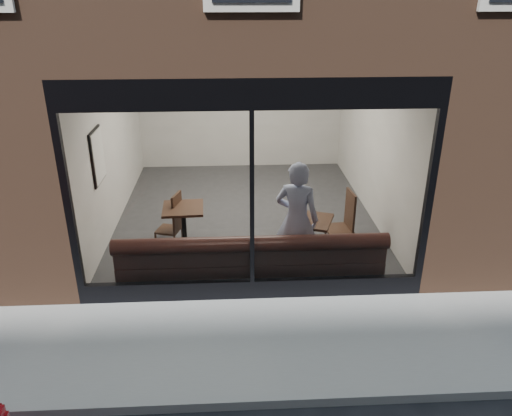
{
  "coord_description": "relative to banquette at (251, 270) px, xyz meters",
  "views": [
    {
      "loc": [
        -0.28,
        -4.16,
        4.21
      ],
      "look_at": [
        0.07,
        2.4,
        1.3
      ],
      "focal_mm": 35.0,
      "sensor_mm": 36.0,
      "label": 1
    }
  ],
  "objects": [
    {
      "name": "ground",
      "position": [
        0.0,
        -2.45,
        -0.23
      ],
      "size": [
        120.0,
        120.0,
        0.0
      ],
      "primitive_type": "plane",
      "color": "black",
      "rests_on": "ground"
    },
    {
      "name": "sidewalk_near",
      "position": [
        0.0,
        -1.45,
        -0.22
      ],
      "size": [
        40.0,
        2.0,
        0.01
      ],
      "primitive_type": "cube",
      "color": "gray",
      "rests_on": "ground"
    },
    {
      "name": "kerb_near",
      "position": [
        0.0,
        -2.5,
        -0.17
      ],
      "size": [
        40.0,
        0.1,
        0.12
      ],
      "primitive_type": "cube",
      "color": "gray",
      "rests_on": "ground"
    },
    {
      "name": "host_building_pier_left",
      "position": [
        -3.75,
        5.55,
        1.38
      ],
      "size": [
        2.5,
        12.0,
        3.2
      ],
      "primitive_type": "cube",
      "color": "brown",
      "rests_on": "ground"
    },
    {
      "name": "host_building_pier_right",
      "position": [
        3.75,
        5.55,
        1.38
      ],
      "size": [
        2.5,
        12.0,
        3.2
      ],
      "primitive_type": "cube",
      "color": "brown",
      "rests_on": "ground"
    },
    {
      "name": "host_building_backfill",
      "position": [
        0.0,
        8.55,
        1.38
      ],
      "size": [
        5.0,
        6.0,
        3.2
      ],
      "primitive_type": "cube",
      "color": "brown",
      "rests_on": "ground"
    },
    {
      "name": "cafe_floor",
      "position": [
        0.0,
        2.55,
        -0.21
      ],
      "size": [
        6.0,
        6.0,
        0.0
      ],
      "primitive_type": "plane",
      "color": "#2D2D30",
      "rests_on": "ground"
    },
    {
      "name": "cafe_ceiling",
      "position": [
        0.0,
        2.55,
        2.97
      ],
      "size": [
        6.0,
        6.0,
        0.0
      ],
      "primitive_type": "plane",
      "rotation": [
        3.14,
        0.0,
        0.0
      ],
      "color": "white",
      "rests_on": "host_building_upper"
    },
    {
      "name": "cafe_wall_back",
      "position": [
        0.0,
        5.54,
        1.37
      ],
      "size": [
        5.0,
        0.0,
        5.0
      ],
      "primitive_type": "plane",
      "rotation": [
        1.57,
        0.0,
        0.0
      ],
      "color": "beige",
      "rests_on": "ground"
    },
    {
      "name": "cafe_wall_left",
      "position": [
        -2.49,
        2.55,
        1.37
      ],
      "size": [
        0.0,
        6.0,
        6.0
      ],
      "primitive_type": "plane",
      "rotation": [
        1.57,
        0.0,
        1.57
      ],
      "color": "beige",
      "rests_on": "ground"
    },
    {
      "name": "cafe_wall_right",
      "position": [
        2.49,
        2.55,
        1.37
      ],
      "size": [
        0.0,
        6.0,
        6.0
      ],
      "primitive_type": "plane",
      "rotation": [
        1.57,
        0.0,
        -1.57
      ],
      "color": "beige",
      "rests_on": "ground"
    },
    {
      "name": "storefront_kick",
      "position": [
        0.0,
        -0.4,
        -0.08
      ],
      "size": [
        5.0,
        0.1,
        0.3
      ],
      "primitive_type": "cube",
      "color": "black",
      "rests_on": "ground"
    },
    {
      "name": "storefront_header",
      "position": [
        0.0,
        -0.4,
        2.77
      ],
      "size": [
        5.0,
        0.1,
        0.4
      ],
      "primitive_type": "cube",
      "color": "black",
      "rests_on": "host_building_upper"
    },
    {
      "name": "storefront_mullion",
      "position": [
        0.0,
        -0.4,
        1.32
      ],
      "size": [
        0.06,
        0.1,
        2.5
      ],
      "primitive_type": "cube",
      "color": "black",
      "rests_on": "storefront_kick"
    },
    {
      "name": "storefront_glass",
      "position": [
        0.0,
        -0.43,
        1.33
      ],
      "size": [
        4.8,
        0.0,
        4.8
      ],
      "primitive_type": "plane",
      "rotation": [
        1.57,
        0.0,
        0.0
      ],
      "color": "white",
      "rests_on": "storefront_kick"
    },
    {
      "name": "banquette",
      "position": [
        0.0,
        0.0,
        0.0
      ],
      "size": [
        4.0,
        0.55,
        0.45
      ],
      "primitive_type": "cube",
      "color": "black",
      "rests_on": "cafe_floor"
    },
    {
      "name": "person",
      "position": [
        0.73,
        0.32,
        0.71
      ],
      "size": [
        0.79,
        0.66,
        1.86
      ],
      "primitive_type": "imported",
      "rotation": [
        0.0,
        0.0,
        2.78
      ],
      "color": "#A3B0D9",
      "rests_on": "cafe_floor"
    },
    {
      "name": "cafe_table_left",
      "position": [
        -1.11,
        1.25,
        0.52
      ],
      "size": [
        0.72,
        0.72,
        0.04
      ],
      "primitive_type": "cube",
      "rotation": [
        0.0,
        0.0,
        0.05
      ],
      "color": "black",
      "rests_on": "cafe_floor"
    },
    {
      "name": "cafe_table_right",
      "position": [
        1.0,
        0.66,
        0.52
      ],
      "size": [
        0.85,
        0.85,
        0.04
      ],
      "primitive_type": "cube",
      "rotation": [
        0.0,
        0.0,
        -0.36
      ],
      "color": "black",
      "rests_on": "cafe_floor"
    },
    {
      "name": "cafe_chair_left",
      "position": [
        -1.41,
        1.45,
        0.01
      ],
      "size": [
        0.48,
        0.48,
        0.04
      ],
      "primitive_type": "cube",
      "rotation": [
        0.0,
        0.0,
        2.85
      ],
      "color": "black",
      "rests_on": "cafe_floor"
    },
    {
      "name": "cafe_chair_right",
      "position": [
        1.63,
        1.31,
        0.01
      ],
      "size": [
        0.5,
        0.5,
        0.04
      ],
      "primitive_type": "cube",
      "rotation": [
        0.0,
        0.0,
        3.24
      ],
      "color": "black",
      "rests_on": "cafe_floor"
    },
    {
      "name": "wall_poster",
      "position": [
        -2.45,
        1.36,
        1.44
      ],
      "size": [
        0.02,
        0.63,
        0.85
      ],
      "primitive_type": "cube",
      "color": "white",
      "rests_on": "cafe_wall_left"
    }
  ]
}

